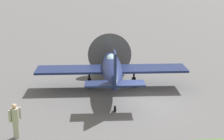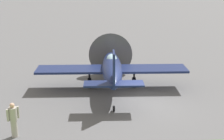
{
  "view_description": "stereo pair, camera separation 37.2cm",
  "coord_description": "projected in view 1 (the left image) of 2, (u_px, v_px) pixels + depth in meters",
  "views": [
    {
      "loc": [
        -3.01,
        -16.82,
        7.46
      ],
      "look_at": [
        -1.52,
        2.62,
        1.41
      ],
      "focal_mm": 50.21,
      "sensor_mm": 36.0,
      "label": 1
    },
    {
      "loc": [
        -2.64,
        -16.85,
        7.46
      ],
      "look_at": [
        -1.52,
        2.62,
        1.41
      ],
      "focal_mm": 50.21,
      "sensor_mm": 36.0,
      "label": 2
    }
  ],
  "objects": [
    {
      "name": "airplane_lead",
      "position": [
        112.0,
        68.0,
        20.55
      ],
      "size": [
        10.02,
        7.96,
        3.59
      ],
      "rotation": [
        0.0,
        0.0,
        -0.03
      ],
      "color": "#141E47",
      "rests_on": "ground"
    },
    {
      "name": "ground_crew_chief",
      "position": [
        15.0,
        120.0,
        14.59
      ],
      "size": [
        0.51,
        0.44,
        1.73
      ],
      "rotation": [
        0.0,
        0.0,
        3.83
      ],
      "color": "#9E998E",
      "rests_on": "ground"
    },
    {
      "name": "ground_plane",
      "position": [
        141.0,
        105.0,
        18.45
      ],
      "size": [
        160.0,
        160.0,
        0.0
      ],
      "primitive_type": "plane",
      "color": "#515154"
    }
  ]
}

